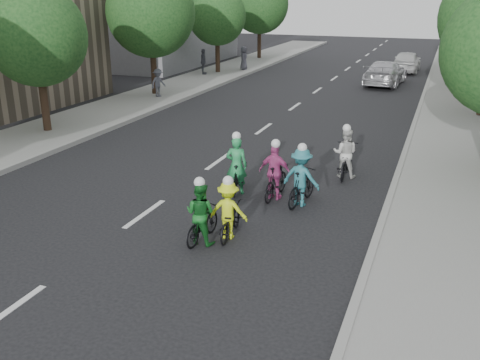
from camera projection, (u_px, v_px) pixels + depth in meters
The scene contains 22 objects.
ground at pixel (145, 214), 14.37m from camera, with size 120.00×120.00×0.00m, color black.
sidewalk_left at pixel (107, 113), 25.84m from camera, with size 4.00×80.00×0.15m, color gray.
curb_left at pixel (142, 116), 25.17m from camera, with size 0.18×80.00×0.18m, color #999993.
sidewalk_right at pixel (462, 145), 20.42m from camera, with size 4.00×80.00×0.15m, color gray.
curb_right at pixel (409, 140), 21.08m from camera, with size 0.18×80.00×0.18m, color #999993.
bldg_sw at pixel (148, 12), 43.05m from camera, with size 10.00×14.00×8.00m, color slate.
tree_l_2 at pixel (36, 36), 21.08m from camera, with size 4.00×4.00×5.97m.
tree_l_3 at pixel (151, 13), 28.81m from camera, with size 4.80×4.80×6.93m.
tree_l_4 at pixel (217, 16), 36.90m from camera, with size 4.00×4.00×5.97m.
tree_l_5 at pixel (260, 5), 44.63m from camera, with size 4.80×4.80×6.93m.
tree_r_3 at pixel (480, 7), 39.40m from camera, with size 4.80×4.80×6.93m.
cyclist_0 at pixel (276, 177), 15.24m from camera, with size 0.98×1.69×1.78m.
cyclist_1 at pixel (301, 181), 14.76m from camera, with size 1.15×1.76×1.80m.
cyclist_2 at pixel (201, 218), 12.58m from camera, with size 0.77×1.54×1.65m.
cyclist_3 at pixel (345, 158), 17.07m from camera, with size 0.81×1.94×1.73m.
cyclist_4 at pixel (237, 172), 15.67m from camera, with size 0.69×1.56×1.87m.
cyclist_5 at pixel (229, 215), 12.86m from camera, with size 0.97×1.62×1.58m.
follow_car_lead at pixel (385, 73), 33.56m from camera, with size 2.10×5.17×1.50m, color silver.
follow_car_trail at pixel (407, 61), 38.88m from camera, with size 1.79×4.46×1.52m, color silver.
spectator_0 at pixel (158, 83), 29.10m from camera, with size 0.97×0.56×1.50m, color #535561.
spectator_1 at pixel (203, 62), 36.86m from camera, with size 1.00×0.42×1.71m, color #4D4F5A.
spectator_2 at pixel (244, 58), 38.92m from camera, with size 0.81×0.53×1.66m, color #51505D.
Camera 1 is at (7.15, -11.42, 5.68)m, focal length 40.00 mm.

